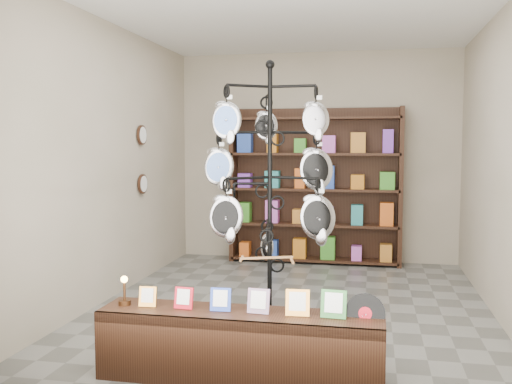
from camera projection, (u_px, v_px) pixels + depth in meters
ground at (292, 307)px, 5.93m from camera, size 5.00×5.00×0.00m
room_envelope at (293, 128)px, 5.77m from camera, size 5.00×5.00×5.00m
display_tree at (270, 178)px, 4.99m from camera, size 1.26×1.25×2.41m
front_shelf at (240, 346)px, 4.07m from camera, size 2.03×0.42×0.72m
back_shelving at (315, 191)px, 8.08m from camera, size 2.42×0.36×2.20m
wall_clocks at (142, 160)px, 6.98m from camera, size 0.03×0.24×0.84m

